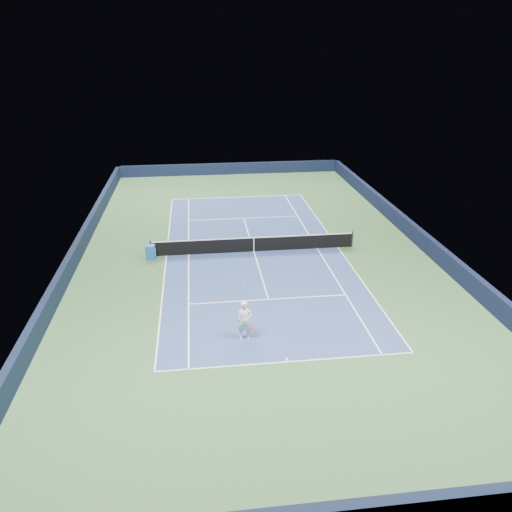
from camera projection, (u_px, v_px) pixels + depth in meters
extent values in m
plane|color=#30552E|center=(254.00, 251.00, 31.65)|extent=(40.00, 40.00, 0.00)
cube|color=#101732|center=(230.00, 169.00, 49.45)|extent=(22.00, 0.35, 1.10)
cube|color=black|center=(418.00, 236.00, 32.65)|extent=(0.35, 40.00, 1.10)
cube|color=black|center=(77.00, 252.00, 30.21)|extent=(0.35, 40.00, 1.10)
cube|color=navy|center=(254.00, 251.00, 31.65)|extent=(10.97, 23.77, 0.01)
cube|color=white|center=(237.00, 197.00, 42.45)|extent=(10.97, 0.08, 0.00)
cube|color=white|center=(288.00, 362.00, 20.84)|extent=(10.97, 0.08, 0.00)
cube|color=white|center=(338.00, 247.00, 32.26)|extent=(0.08, 23.77, 0.00)
cube|color=white|center=(166.00, 256.00, 31.03)|extent=(0.08, 23.77, 0.00)
cube|color=white|center=(317.00, 248.00, 32.11)|extent=(0.08, 23.77, 0.00)
cube|color=white|center=(189.00, 254.00, 31.18)|extent=(0.08, 23.77, 0.00)
cube|color=white|center=(244.00, 218.00, 37.47)|extent=(8.23, 0.08, 0.00)
cube|color=white|center=(269.00, 299.00, 25.83)|extent=(8.23, 0.08, 0.00)
cube|color=white|center=(254.00, 251.00, 31.65)|extent=(0.08, 12.80, 0.00)
cube|color=white|center=(237.00, 198.00, 42.32)|extent=(0.08, 0.30, 0.00)
cube|color=white|center=(287.00, 360.00, 20.98)|extent=(0.08, 0.30, 0.00)
cylinder|color=black|center=(151.00, 248.00, 30.72)|extent=(0.10, 0.10, 1.07)
cylinder|color=black|center=(352.00, 239.00, 32.16)|extent=(0.10, 0.10, 1.07)
cube|color=black|center=(254.00, 245.00, 31.47)|extent=(12.80, 0.03, 0.91)
cube|color=white|center=(254.00, 238.00, 31.27)|extent=(12.80, 0.04, 0.06)
cube|color=white|center=(254.00, 245.00, 31.47)|extent=(0.05, 0.04, 0.91)
cube|color=blue|center=(151.00, 252.00, 30.45)|extent=(0.59, 0.55, 0.88)
cube|color=white|center=(155.00, 252.00, 30.48)|extent=(0.05, 0.39, 0.39)
imported|color=white|center=(245.00, 320.00, 22.11)|extent=(0.69, 0.47, 1.86)
cylinder|color=pink|center=(252.00, 325.00, 22.20)|extent=(0.03, 0.03, 0.31)
cylinder|color=black|center=(252.00, 330.00, 22.30)|extent=(0.31, 0.02, 0.31)
cylinder|color=pink|center=(252.00, 330.00, 22.30)|extent=(0.33, 0.03, 0.33)
sphere|color=#BDD62D|center=(244.00, 283.00, 22.48)|extent=(0.07, 0.07, 0.07)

